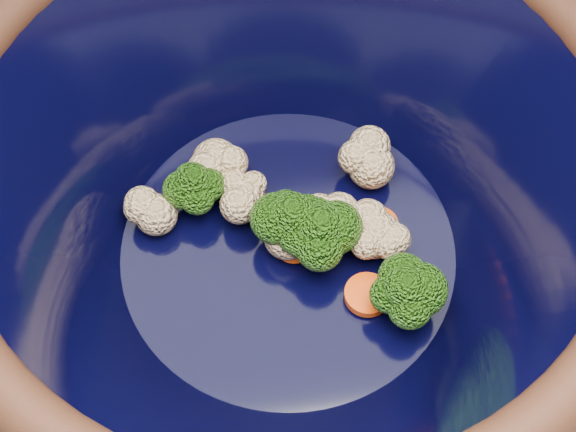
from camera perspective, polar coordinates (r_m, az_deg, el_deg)
The scene contains 2 objects.
mixing_bowl at distance 0.48m, azimuth 0.00°, elevation 1.02°, with size 0.46×0.46×0.17m.
vegetable_pile at distance 0.51m, azimuth 1.39°, elevation -0.42°, with size 0.18×0.16×0.06m.
Camera 1 is at (-0.09, -0.22, 1.41)m, focal length 50.00 mm.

